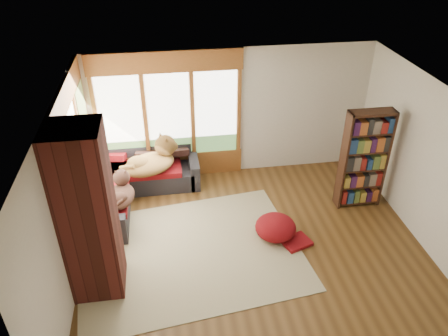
{
  "coord_description": "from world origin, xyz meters",
  "views": [
    {
      "loc": [
        -1.28,
        -5.16,
        4.91
      ],
      "look_at": [
        -0.35,
        1.1,
        0.95
      ],
      "focal_mm": 35.0,
      "sensor_mm": 36.0,
      "label": 1
    }
  ],
  "objects_px": {
    "sectional_sofa": "(134,187)",
    "dog_brindle": "(120,187)",
    "dog_tan": "(153,155)",
    "bookshelf": "(364,160)",
    "pouf": "(276,227)",
    "area_rug": "(190,252)",
    "brick_chimney": "(88,215)"
  },
  "relations": [
    {
      "from": "brick_chimney",
      "to": "sectional_sofa",
      "type": "relative_size",
      "value": 1.18
    },
    {
      "from": "dog_brindle",
      "to": "brick_chimney",
      "type": "bearing_deg",
      "value": 174.49
    },
    {
      "from": "area_rug",
      "to": "bookshelf",
      "type": "relative_size",
      "value": 1.86
    },
    {
      "from": "sectional_sofa",
      "to": "dog_brindle",
      "type": "relative_size",
      "value": 2.78
    },
    {
      "from": "sectional_sofa",
      "to": "area_rug",
      "type": "distance_m",
      "value": 1.84
    },
    {
      "from": "brick_chimney",
      "to": "dog_brindle",
      "type": "xyz_separation_m",
      "value": [
        0.28,
        1.43,
        -0.56
      ]
    },
    {
      "from": "area_rug",
      "to": "bookshelf",
      "type": "xyz_separation_m",
      "value": [
        3.19,
        0.89,
        0.93
      ]
    },
    {
      "from": "area_rug",
      "to": "bookshelf",
      "type": "height_order",
      "value": "bookshelf"
    },
    {
      "from": "bookshelf",
      "to": "dog_brindle",
      "type": "distance_m",
      "value": 4.26
    },
    {
      "from": "sectional_sofa",
      "to": "bookshelf",
      "type": "height_order",
      "value": "bookshelf"
    },
    {
      "from": "dog_brindle",
      "to": "bookshelf",
      "type": "bearing_deg",
      "value": -85.29
    },
    {
      "from": "pouf",
      "to": "sectional_sofa",
      "type": "bearing_deg",
      "value": 149.74
    },
    {
      "from": "brick_chimney",
      "to": "pouf",
      "type": "relative_size",
      "value": 3.77
    },
    {
      "from": "pouf",
      "to": "dog_tan",
      "type": "xyz_separation_m",
      "value": [
        -1.97,
        1.63,
        0.63
      ]
    },
    {
      "from": "bookshelf",
      "to": "pouf",
      "type": "distance_m",
      "value": 2.01
    },
    {
      "from": "dog_tan",
      "to": "brick_chimney",
      "type": "bearing_deg",
      "value": -136.53
    },
    {
      "from": "area_rug",
      "to": "bookshelf",
      "type": "distance_m",
      "value": 3.44
    },
    {
      "from": "sectional_sofa",
      "to": "dog_tan",
      "type": "relative_size",
      "value": 1.87
    },
    {
      "from": "dog_tan",
      "to": "dog_brindle",
      "type": "xyz_separation_m",
      "value": [
        -0.56,
        -0.86,
        -0.08
      ]
    },
    {
      "from": "area_rug",
      "to": "dog_brindle",
      "type": "relative_size",
      "value": 4.42
    },
    {
      "from": "bookshelf",
      "to": "dog_brindle",
      "type": "bearing_deg",
      "value": 179.06
    },
    {
      "from": "area_rug",
      "to": "sectional_sofa",
      "type": "bearing_deg",
      "value": 119.89
    },
    {
      "from": "pouf",
      "to": "bookshelf",
      "type": "bearing_deg",
      "value": 21.86
    },
    {
      "from": "dog_tan",
      "to": "bookshelf",
      "type": "bearing_deg",
      "value": -40.58
    },
    {
      "from": "bookshelf",
      "to": "pouf",
      "type": "bearing_deg",
      "value": -158.14
    },
    {
      "from": "pouf",
      "to": "area_rug",
      "type": "bearing_deg",
      "value": -172.26
    },
    {
      "from": "area_rug",
      "to": "dog_tan",
      "type": "distance_m",
      "value": 2.07
    },
    {
      "from": "brick_chimney",
      "to": "pouf",
      "type": "xyz_separation_m",
      "value": [
        2.81,
        0.67,
        -1.1
      ]
    },
    {
      "from": "bookshelf",
      "to": "area_rug",
      "type": "bearing_deg",
      "value": -164.37
    },
    {
      "from": "dog_tan",
      "to": "pouf",
      "type": "bearing_deg",
      "value": -65.95
    },
    {
      "from": "bookshelf",
      "to": "dog_tan",
      "type": "bearing_deg",
      "value": 165.86
    },
    {
      "from": "brick_chimney",
      "to": "area_rug",
      "type": "distance_m",
      "value": 1.93
    }
  ]
}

